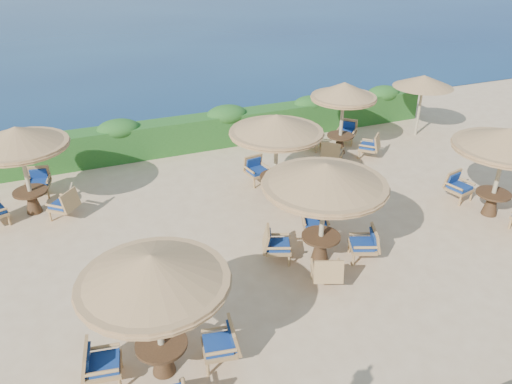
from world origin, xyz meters
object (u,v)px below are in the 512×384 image
(cafe_set_0, at_px, (156,297))
(cafe_set_5, at_px, (343,109))
(cafe_set_1, at_px, (324,194))
(cafe_set_4, at_px, (276,136))
(cafe_set_3, at_px, (21,153))
(extra_parasol, at_px, (424,81))
(cafe_set_2, at_px, (505,150))

(cafe_set_0, distance_m, cafe_set_5, 11.32)
(cafe_set_1, bearing_deg, cafe_set_4, 84.50)
(cafe_set_3, bearing_deg, extra_parasol, 3.36)
(cafe_set_4, xyz_separation_m, cafe_set_5, (3.56, 2.17, -0.33))
(cafe_set_0, distance_m, cafe_set_3, 7.60)
(cafe_set_1, height_order, cafe_set_3, same)
(cafe_set_5, bearing_deg, cafe_set_2, -72.53)
(cafe_set_3, bearing_deg, cafe_set_4, -14.34)
(cafe_set_2, height_order, cafe_set_4, same)
(cafe_set_0, xyz_separation_m, cafe_set_5, (8.32, 7.68, -0.10))
(cafe_set_1, distance_m, cafe_set_5, 6.85)
(cafe_set_4, bearing_deg, cafe_set_3, 165.66)
(cafe_set_0, bearing_deg, cafe_set_1, 24.89)
(cafe_set_3, bearing_deg, cafe_set_2, -22.76)
(cafe_set_2, height_order, cafe_set_5, same)
(extra_parasol, xyz_separation_m, cafe_set_0, (-12.11, -8.12, -0.39))
(extra_parasol, relative_size, cafe_set_1, 0.80)
(extra_parasol, relative_size, cafe_set_4, 0.84)
(cafe_set_1, bearing_deg, cafe_set_3, 141.55)
(cafe_set_2, distance_m, cafe_set_4, 6.27)
(extra_parasol, relative_size, cafe_set_3, 0.86)
(extra_parasol, height_order, cafe_set_3, cafe_set_3)
(cafe_set_2, xyz_separation_m, cafe_set_4, (-5.30, 3.36, -0.01))
(extra_parasol, bearing_deg, cafe_set_5, -173.38)
(cafe_set_0, relative_size, cafe_set_1, 0.96)
(cafe_set_0, relative_size, cafe_set_4, 1.00)
(cafe_set_1, bearing_deg, cafe_set_5, 55.33)
(cafe_set_0, relative_size, cafe_set_3, 1.03)
(cafe_set_4, height_order, cafe_set_5, same)
(cafe_set_0, distance_m, cafe_set_2, 10.29)
(cafe_set_0, bearing_deg, cafe_set_2, 12.11)
(cafe_set_4, bearing_deg, extra_parasol, 19.53)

